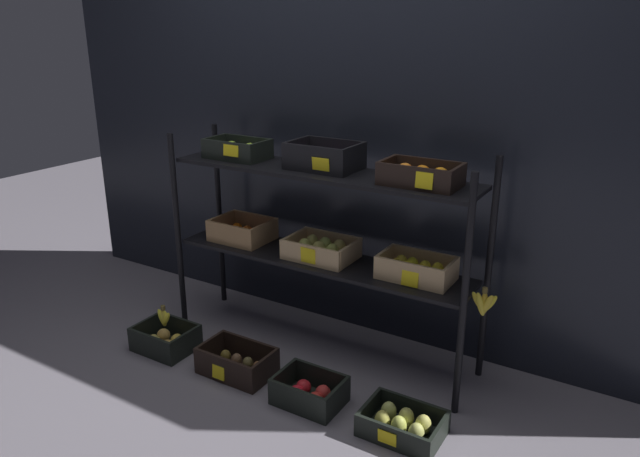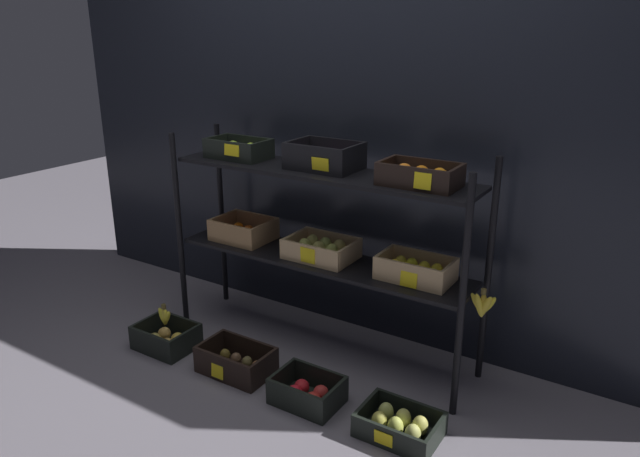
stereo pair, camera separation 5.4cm
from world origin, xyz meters
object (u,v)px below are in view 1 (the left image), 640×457
at_px(display_rack, 325,216).
at_px(crate_ground_apple_red, 310,393).
at_px(crate_ground_apple_gold, 166,340).
at_px(banana_bunch_loose, 164,318).
at_px(crate_ground_pear, 402,424).
at_px(crate_ground_kiwi, 237,364).

xyz_separation_m(display_rack, crate_ground_apple_red, (0.20, -0.47, -0.70)).
relative_size(crate_ground_apple_gold, banana_bunch_loose, 2.52).
bearing_deg(crate_ground_pear, display_rack, 145.38).
distance_m(crate_ground_kiwi, banana_bunch_loose, 0.49).
bearing_deg(crate_ground_kiwi, crate_ground_pear, -0.24).
bearing_deg(crate_ground_apple_gold, banana_bunch_loose, -1.46).
bearing_deg(banana_bunch_loose, crate_ground_apple_red, -0.29).
bearing_deg(crate_ground_pear, crate_ground_kiwi, 179.76).
relative_size(crate_ground_apple_gold, crate_ground_apple_red, 1.00).
height_order(crate_ground_apple_gold, crate_ground_apple_red, crate_ground_apple_gold).
xyz_separation_m(crate_ground_apple_gold, banana_bunch_loose, (0.00, -0.00, 0.14)).
relative_size(display_rack, crate_ground_kiwi, 4.84).
distance_m(crate_ground_apple_gold, crate_ground_pear, 1.38).
xyz_separation_m(crate_ground_apple_red, crate_ground_pear, (0.46, 0.02, -0.00)).
bearing_deg(crate_ground_apple_gold, crate_ground_kiwi, 1.73).
distance_m(crate_ground_apple_gold, crate_ground_apple_red, 0.92).
relative_size(crate_ground_apple_red, banana_bunch_loose, 2.51).
height_order(display_rack, crate_ground_kiwi, display_rack).
height_order(display_rack, banana_bunch_loose, display_rack).
distance_m(crate_ground_apple_red, banana_bunch_loose, 0.93).
xyz_separation_m(display_rack, crate_ground_apple_gold, (-0.72, -0.46, -0.69)).
distance_m(crate_ground_kiwi, crate_ground_apple_red, 0.44).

